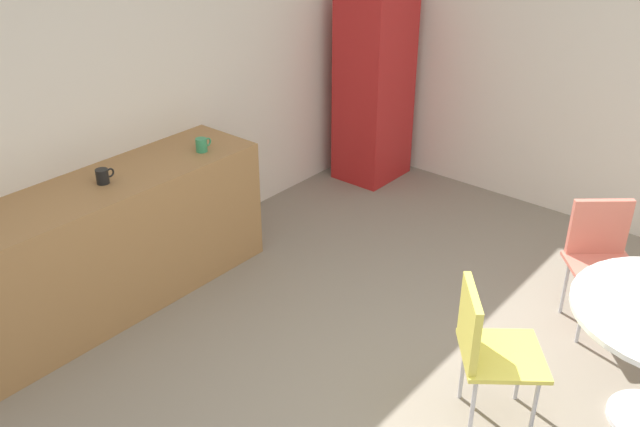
{
  "coord_description": "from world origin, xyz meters",
  "views": [
    {
      "loc": [
        -2.4,
        -0.92,
        2.77
      ],
      "look_at": [
        0.23,
        1.27,
        0.95
      ],
      "focal_mm": 38.7,
      "sensor_mm": 36.0,
      "label": 1
    }
  ],
  "objects_px": {
    "locker_cabinet": "(374,88)",
    "chair_yellow": "(485,342)",
    "chair_coral": "(601,250)",
    "mug_white": "(103,176)",
    "mug_green": "(202,145)"
  },
  "relations": [
    {
      "from": "locker_cabinet",
      "to": "chair_coral",
      "type": "relative_size",
      "value": 2.06
    },
    {
      "from": "locker_cabinet",
      "to": "chair_yellow",
      "type": "height_order",
      "value": "locker_cabinet"
    },
    {
      "from": "locker_cabinet",
      "to": "chair_coral",
      "type": "bearing_deg",
      "value": -110.93
    },
    {
      "from": "mug_white",
      "to": "mug_green",
      "type": "xyz_separation_m",
      "value": [
        0.75,
        -0.09,
        0.0
      ]
    },
    {
      "from": "locker_cabinet",
      "to": "mug_green",
      "type": "bearing_deg",
      "value": 179.99
    },
    {
      "from": "chair_yellow",
      "to": "mug_green",
      "type": "xyz_separation_m",
      "value": [
        0.19,
        2.33,
        0.43
      ]
    },
    {
      "from": "chair_yellow",
      "to": "chair_coral",
      "type": "relative_size",
      "value": 1.0
    },
    {
      "from": "chair_yellow",
      "to": "chair_coral",
      "type": "distance_m",
      "value": 1.31
    },
    {
      "from": "chair_coral",
      "to": "mug_white",
      "type": "xyz_separation_m",
      "value": [
        -1.86,
        2.54,
        0.43
      ]
    },
    {
      "from": "chair_coral",
      "to": "mug_green",
      "type": "relative_size",
      "value": 6.43
    },
    {
      "from": "mug_green",
      "to": "chair_yellow",
      "type": "bearing_deg",
      "value": -94.58
    },
    {
      "from": "mug_white",
      "to": "mug_green",
      "type": "relative_size",
      "value": 1.0
    },
    {
      "from": "chair_coral",
      "to": "chair_yellow",
      "type": "bearing_deg",
      "value": 174.3
    },
    {
      "from": "locker_cabinet",
      "to": "chair_yellow",
      "type": "xyz_separation_m",
      "value": [
        -2.24,
        -2.33,
        -0.33
      ]
    },
    {
      "from": "chair_coral",
      "to": "mug_white",
      "type": "distance_m",
      "value": 3.18
    }
  ]
}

